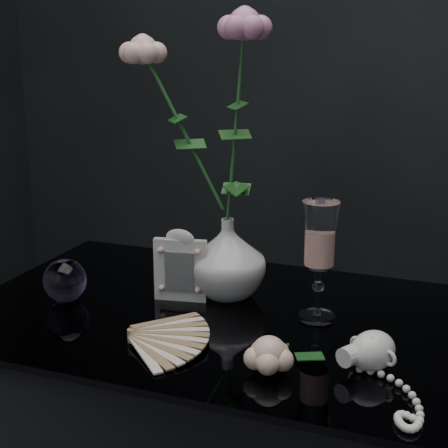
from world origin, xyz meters
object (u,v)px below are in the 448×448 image
at_px(paperweight, 65,280).
at_px(loose_rose, 269,354).
at_px(pearl_jar, 373,349).
at_px(picture_frame, 180,265).
at_px(vase, 228,258).
at_px(wine_glass, 319,261).

bearing_deg(paperweight, loose_rose, -16.23).
bearing_deg(pearl_jar, picture_frame, -171.24).
relative_size(paperweight, loose_rose, 0.50).
height_order(vase, pearl_jar, vase).
bearing_deg(wine_glass, picture_frame, -178.15).
height_order(vase, wine_glass, wine_glass).
relative_size(wine_glass, pearl_jar, 0.96).
relative_size(picture_frame, loose_rose, 0.85).
xyz_separation_m(wine_glass, loose_rose, (-0.02, -0.21, -0.08)).
distance_m(picture_frame, paperweight, 0.21).
relative_size(loose_rose, pearl_jar, 0.74).
bearing_deg(vase, wine_glass, -13.16).
height_order(picture_frame, loose_rose, picture_frame).
bearing_deg(picture_frame, vase, 24.58).
xyz_separation_m(vase, pearl_jar, (0.30, -0.19, -0.04)).
relative_size(wine_glass, loose_rose, 1.30).
bearing_deg(vase, loose_rose, -57.72).
height_order(wine_glass, paperweight, wine_glass).
xyz_separation_m(picture_frame, loose_rose, (0.23, -0.21, -0.04)).
bearing_deg(pearl_jar, loose_rose, -126.01).
xyz_separation_m(wine_glass, picture_frame, (-0.25, -0.01, -0.04)).
height_order(wine_glass, picture_frame, wine_glass).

